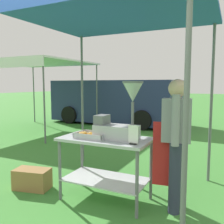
# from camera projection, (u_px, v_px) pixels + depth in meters

# --- Properties ---
(ground_plane) EXTENTS (70.00, 70.00, 0.00)m
(ground_plane) POSITION_uv_depth(u_px,v_px,m) (185.00, 135.00, 7.66)
(ground_plane) COLOR #3D7F33
(stall_canopy) EXTENTS (2.58, 2.52, 2.51)m
(stall_canopy) POSITION_uv_depth(u_px,v_px,m) (109.00, 16.00, 3.22)
(stall_canopy) COLOR slate
(stall_canopy) RESTS_ON ground
(donut_cart) EXTENTS (1.19, 0.64, 0.85)m
(donut_cart) POSITION_uv_depth(u_px,v_px,m) (105.00, 154.00, 3.33)
(donut_cart) COLOR #B7B7BC
(donut_cart) RESTS_ON ground
(donut_tray) EXTENTS (0.42, 0.29, 0.07)m
(donut_tray) POSITION_uv_depth(u_px,v_px,m) (92.00, 136.00, 3.30)
(donut_tray) COLOR #B7B7BC
(donut_tray) RESTS_ON donut_cart
(donut_fryer) EXTENTS (0.63, 0.28, 0.74)m
(donut_fryer) POSITION_uv_depth(u_px,v_px,m) (120.00, 118.00, 3.18)
(donut_fryer) COLOR #B7B7BC
(donut_fryer) RESTS_ON donut_cart
(menu_sign) EXTENTS (0.13, 0.05, 0.23)m
(menu_sign) POSITION_uv_depth(u_px,v_px,m) (133.00, 136.00, 2.94)
(menu_sign) COLOR black
(menu_sign) RESTS_ON donut_cart
(vendor) EXTENTS (0.46, 0.54, 1.61)m
(vendor) POSITION_uv_depth(u_px,v_px,m) (176.00, 138.00, 3.04)
(vendor) COLOR #2D3347
(vendor) RESTS_ON ground
(supply_crate) EXTENTS (0.57, 0.39, 0.30)m
(supply_crate) POSITION_uv_depth(u_px,v_px,m) (32.00, 179.00, 3.72)
(supply_crate) COLOR olive
(supply_crate) RESTS_ON ground
(van_navy) EXTENTS (5.02, 2.26, 1.69)m
(van_navy) POSITION_uv_depth(u_px,v_px,m) (115.00, 101.00, 9.98)
(van_navy) COLOR navy
(van_navy) RESTS_ON ground
(neighbour_tent) EXTENTS (3.14, 2.98, 2.27)m
(neighbour_tent) POSITION_uv_depth(u_px,v_px,m) (36.00, 64.00, 8.17)
(neighbour_tent) COLOR slate
(neighbour_tent) RESTS_ON ground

